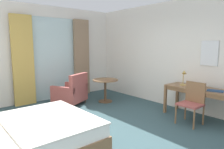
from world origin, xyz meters
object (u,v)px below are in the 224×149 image
bed (25,139)px  writing_desk (200,92)px  round_cafe_table (105,85)px  desk_chair (192,101)px  desk_lamp (184,76)px  closed_book (215,91)px  armchair_by_window (71,92)px

bed → writing_desk: (3.62, -0.94, 0.37)m
bed → round_cafe_table: bed is taller
desk_chair → desk_lamp: bearing=51.4°
bed → closed_book: size_ratio=6.46×
writing_desk → round_cafe_table: size_ratio=2.10×
writing_desk → desk_lamp: size_ratio=3.86×
desk_chair → desk_lamp: 0.71m
armchair_by_window → round_cafe_table: 1.02m
armchair_by_window → desk_chair: bearing=-66.4°
bed → closed_book: (3.55, -1.30, 0.46)m
closed_book → desk_lamp: bearing=71.7°
desk_lamp → writing_desk: bearing=-81.8°
desk_chair → closed_book: bearing=-44.6°
writing_desk → bed: bearing=165.5°
round_cafe_table → closed_book: bearing=-76.3°
desk_lamp → closed_book: size_ratio=1.30×
desk_lamp → closed_book: (-0.01, -0.76, -0.23)m
desk_chair → closed_book: (0.33, -0.33, 0.23)m
desk_chair → round_cafe_table: desk_chair is taller
bed → round_cafe_table: size_ratio=2.70×
bed → writing_desk: bed is taller
closed_book → round_cafe_table: 2.99m
armchair_by_window → closed_book: bearing=-63.7°
desk_lamp → round_cafe_table: (-0.72, 2.14, -0.45)m
writing_desk → desk_chair: 0.42m
bed → desk_lamp: desk_lamp is taller
desk_lamp → bed: bearing=171.4°
desk_lamp → round_cafe_table: size_ratio=0.54×
bed → desk_lamp: 3.67m
writing_desk → closed_book: size_ratio=5.03×
writing_desk → desk_chair: size_ratio=1.75×
armchair_by_window → round_cafe_table: size_ratio=1.35×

